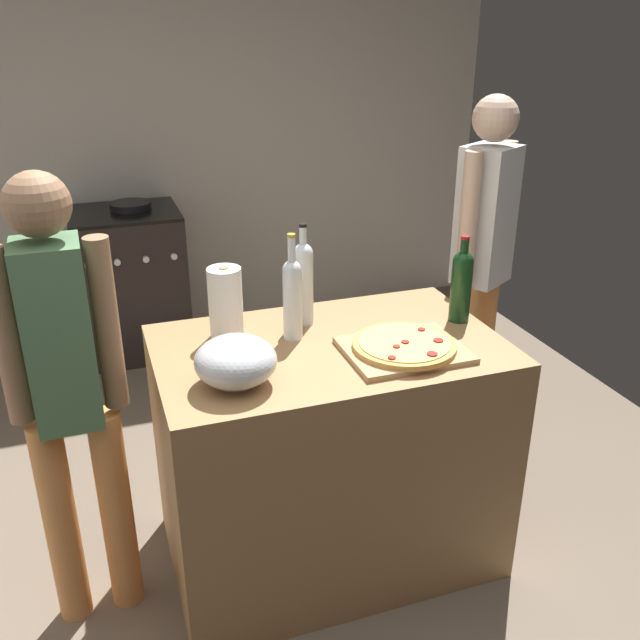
{
  "coord_description": "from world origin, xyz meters",
  "views": [
    {
      "loc": [
        -0.56,
        -1.35,
        1.95
      ],
      "look_at": [
        0.19,
        0.79,
        0.96
      ],
      "focal_mm": 38.78,
      "sensor_mm": 36.0,
      "label": 1
    }
  ],
  "objects_px": {
    "pizza": "(404,345)",
    "wine_bottle_green": "(292,295)",
    "mixing_bowl": "(236,361)",
    "wine_bottle_clear": "(461,283)",
    "wine_bottle_amber": "(303,280)",
    "paper_towel_roll": "(226,303)",
    "person_in_red": "(482,252)",
    "person_in_stripes": "(68,390)",
    "stove": "(132,282)"
  },
  "relations": [
    {
      "from": "stove",
      "to": "person_in_stripes",
      "type": "distance_m",
      "value": 2.19
    },
    {
      "from": "wine_bottle_amber",
      "to": "paper_towel_roll",
      "type": "bearing_deg",
      "value": -175.01
    },
    {
      "from": "wine_bottle_green",
      "to": "person_in_red",
      "type": "relative_size",
      "value": 0.23
    },
    {
      "from": "pizza",
      "to": "wine_bottle_amber",
      "type": "height_order",
      "value": "wine_bottle_amber"
    },
    {
      "from": "wine_bottle_amber",
      "to": "stove",
      "type": "bearing_deg",
      "value": 104.87
    },
    {
      "from": "paper_towel_roll",
      "to": "wine_bottle_green",
      "type": "height_order",
      "value": "wine_bottle_green"
    },
    {
      "from": "wine_bottle_green",
      "to": "wine_bottle_amber",
      "type": "height_order",
      "value": "wine_bottle_green"
    },
    {
      "from": "pizza",
      "to": "wine_bottle_green",
      "type": "xyz_separation_m",
      "value": [
        -0.32,
        0.24,
        0.13
      ]
    },
    {
      "from": "pizza",
      "to": "wine_bottle_amber",
      "type": "xyz_separation_m",
      "value": [
        -0.24,
        0.35,
        0.14
      ]
    },
    {
      "from": "paper_towel_roll",
      "to": "person_in_stripes",
      "type": "bearing_deg",
      "value": -161.06
    },
    {
      "from": "pizza",
      "to": "paper_towel_roll",
      "type": "relative_size",
      "value": 1.35
    },
    {
      "from": "paper_towel_roll",
      "to": "stove",
      "type": "distance_m",
      "value": 2.03
    },
    {
      "from": "stove",
      "to": "person_in_stripes",
      "type": "height_order",
      "value": "person_in_stripes"
    },
    {
      "from": "pizza",
      "to": "paper_towel_roll",
      "type": "distance_m",
      "value": 0.64
    },
    {
      "from": "mixing_bowl",
      "to": "wine_bottle_clear",
      "type": "distance_m",
      "value": 0.93
    },
    {
      "from": "wine_bottle_clear",
      "to": "person_in_red",
      "type": "xyz_separation_m",
      "value": [
        0.42,
        0.53,
        -0.09
      ]
    },
    {
      "from": "wine_bottle_clear",
      "to": "person_in_stripes",
      "type": "xyz_separation_m",
      "value": [
        -1.4,
        -0.05,
        -0.17
      ]
    },
    {
      "from": "wine_bottle_green",
      "to": "person_in_stripes",
      "type": "relative_size",
      "value": 0.24
    },
    {
      "from": "paper_towel_roll",
      "to": "wine_bottle_green",
      "type": "xyz_separation_m",
      "value": [
        0.22,
        -0.09,
        0.04
      ]
    },
    {
      "from": "wine_bottle_clear",
      "to": "person_in_red",
      "type": "bearing_deg",
      "value": 51.59
    },
    {
      "from": "person_in_red",
      "to": "pizza",
      "type": "bearing_deg",
      "value": -135.72
    },
    {
      "from": "mixing_bowl",
      "to": "paper_towel_roll",
      "type": "bearing_deg",
      "value": 82.49
    },
    {
      "from": "stove",
      "to": "wine_bottle_green",
      "type": "bearing_deg",
      "value": -78.02
    },
    {
      "from": "pizza",
      "to": "person_in_stripes",
      "type": "height_order",
      "value": "person_in_stripes"
    },
    {
      "from": "mixing_bowl",
      "to": "wine_bottle_amber",
      "type": "height_order",
      "value": "wine_bottle_amber"
    },
    {
      "from": "wine_bottle_amber",
      "to": "person_in_red",
      "type": "relative_size",
      "value": 0.23
    },
    {
      "from": "pizza",
      "to": "person_in_stripes",
      "type": "xyz_separation_m",
      "value": [
        -1.09,
        0.14,
        -0.05
      ]
    },
    {
      "from": "person_in_stripes",
      "to": "wine_bottle_amber",
      "type": "bearing_deg",
      "value": 14.23
    },
    {
      "from": "wine_bottle_amber",
      "to": "wine_bottle_clear",
      "type": "bearing_deg",
      "value": -16.64
    },
    {
      "from": "mixing_bowl",
      "to": "stove",
      "type": "xyz_separation_m",
      "value": [
        -0.16,
        2.29,
        -0.53
      ]
    },
    {
      "from": "mixing_bowl",
      "to": "stove",
      "type": "bearing_deg",
      "value": 94.11
    },
    {
      "from": "stove",
      "to": "paper_towel_roll",
      "type": "bearing_deg",
      "value": -83.76
    },
    {
      "from": "stove",
      "to": "person_in_stripes",
      "type": "relative_size",
      "value": 0.6
    },
    {
      "from": "pizza",
      "to": "person_in_red",
      "type": "height_order",
      "value": "person_in_red"
    },
    {
      "from": "mixing_bowl",
      "to": "wine_bottle_clear",
      "type": "xyz_separation_m",
      "value": [
        0.9,
        0.21,
        0.07
      ]
    },
    {
      "from": "wine_bottle_green",
      "to": "person_in_stripes",
      "type": "distance_m",
      "value": 0.79
    },
    {
      "from": "mixing_bowl",
      "to": "wine_bottle_amber",
      "type": "xyz_separation_m",
      "value": [
        0.34,
        0.38,
        0.09
      ]
    },
    {
      "from": "person_in_stripes",
      "to": "pizza",
      "type": "bearing_deg",
      "value": -7.29
    },
    {
      "from": "wine_bottle_amber",
      "to": "stove",
      "type": "height_order",
      "value": "wine_bottle_amber"
    },
    {
      "from": "stove",
      "to": "wine_bottle_clear",
      "type": "bearing_deg",
      "value": -62.82
    },
    {
      "from": "paper_towel_roll",
      "to": "wine_bottle_amber",
      "type": "bearing_deg",
      "value": 4.99
    },
    {
      "from": "wine_bottle_clear",
      "to": "paper_towel_roll",
      "type": "bearing_deg",
      "value": 170.6
    },
    {
      "from": "wine_bottle_clear",
      "to": "person_in_stripes",
      "type": "bearing_deg",
      "value": -178.1
    },
    {
      "from": "wine_bottle_green",
      "to": "wine_bottle_amber",
      "type": "relative_size",
      "value": 1.01
    },
    {
      "from": "mixing_bowl",
      "to": "wine_bottle_green",
      "type": "height_order",
      "value": "wine_bottle_green"
    },
    {
      "from": "pizza",
      "to": "person_in_red",
      "type": "relative_size",
      "value": 0.21
    },
    {
      "from": "paper_towel_roll",
      "to": "mixing_bowl",
      "type": "bearing_deg",
      "value": -97.51
    },
    {
      "from": "pizza",
      "to": "mixing_bowl",
      "type": "relative_size",
      "value": 1.38
    },
    {
      "from": "wine_bottle_clear",
      "to": "wine_bottle_green",
      "type": "xyz_separation_m",
      "value": [
        -0.63,
        0.05,
        0.01
      ]
    },
    {
      "from": "mixing_bowl",
      "to": "person_in_stripes",
      "type": "xyz_separation_m",
      "value": [
        -0.5,
        0.17,
        -0.1
      ]
    }
  ]
}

